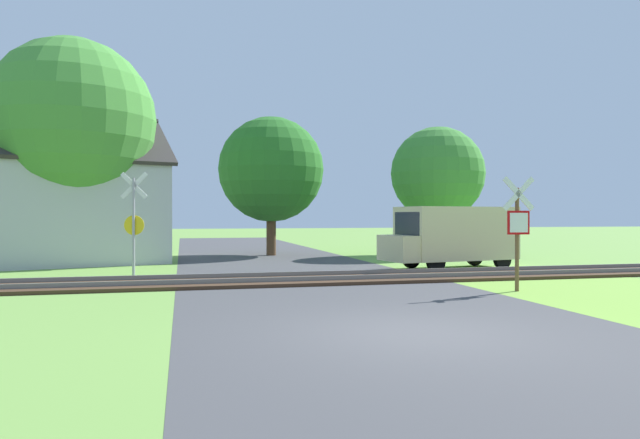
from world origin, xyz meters
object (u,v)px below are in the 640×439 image
Objects in this scene: tree_center at (271,170)px; tree_right at (437,174)px; crossing_sign_far at (134,218)px; stop_sign_near at (518,226)px; tree_left at (73,120)px; house at (60,209)px; mail_truck at (452,235)px.

tree_center is 1.07× the size of tree_right.
tree_center is at bearing 68.14° from crossing_sign_far.
stop_sign_near is 15.41m from tree_center.
tree_center is at bearing 22.74° from tree_left.
tree_left is (0.75, -1.39, 3.48)m from house.
house is at bearing -41.14° from stop_sign_near.
mail_truck is (11.03, -0.27, -0.60)m from crossing_sign_far.
crossing_sign_far is at bearing -154.60° from tree_right.
stop_sign_near is 0.46× the size of tree_right.
mail_truck is (13.67, -5.04, -4.43)m from tree_left.
house reaches higher than crossing_sign_far.
tree_center reaches higher than mail_truck.
tree_left reaches higher than mail_truck.
tree_right is 1.22× the size of mail_truck.
crossing_sign_far is 0.53× the size of tree_right.
crossing_sign_far is at bearing -61.04° from tree_left.
stop_sign_near is at bearing -59.44° from house.
tree_left is at bearing 131.76° from crossing_sign_far.
crossing_sign_far is at bearing 79.18° from mail_truck.
tree_center reaches higher than house.
tree_center is at bearing -2.65° from house.
tree_right is (7.90, -1.81, -0.19)m from tree_center.
tree_left reaches higher than house.
house is at bearing -178.95° from tree_right.
crossing_sign_far reaches higher than stop_sign_near.
crossing_sign_far is at bearing -124.67° from tree_center.
tree_right is (13.63, 6.47, 2.14)m from crossing_sign_far.
crossing_sign_far is 0.65× the size of mail_truck.
tree_center reaches higher than crossing_sign_far.
tree_center is 10.48m from mail_truck.
tree_left is (-8.37, -3.51, 1.50)m from tree_center.
tree_right is at bearing -12.88° from tree_center.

